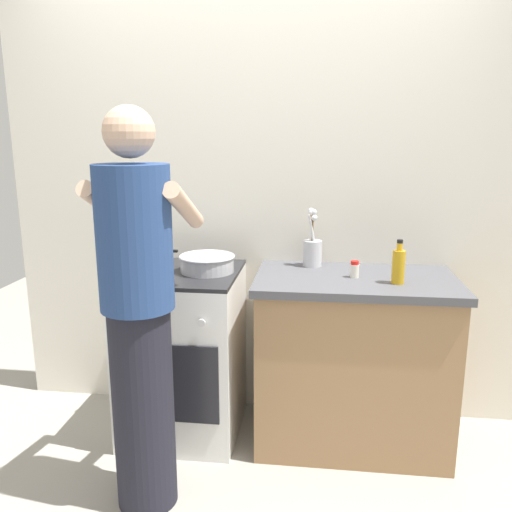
# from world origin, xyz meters

# --- Properties ---
(ground) EXTENTS (6.00, 6.00, 0.00)m
(ground) POSITION_xyz_m (0.00, 0.00, 0.00)
(ground) COLOR gray
(back_wall) EXTENTS (3.20, 0.10, 2.50)m
(back_wall) POSITION_xyz_m (0.20, 0.50, 1.25)
(back_wall) COLOR silver
(back_wall) RESTS_ON ground
(countertop) EXTENTS (1.00, 0.60, 0.90)m
(countertop) POSITION_xyz_m (0.55, 0.15, 0.45)
(countertop) COLOR #99724C
(countertop) RESTS_ON ground
(stove_range) EXTENTS (0.60, 0.62, 0.90)m
(stove_range) POSITION_xyz_m (-0.35, 0.15, 0.45)
(stove_range) COLOR white
(stove_range) RESTS_ON ground
(pot) EXTENTS (0.24, 0.18, 0.11)m
(pot) POSITION_xyz_m (-0.49, 0.17, 0.95)
(pot) COLOR #B2B2B7
(pot) RESTS_ON stove_range
(mixing_bowl) EXTENTS (0.29, 0.29, 0.09)m
(mixing_bowl) POSITION_xyz_m (-0.21, 0.16, 0.95)
(mixing_bowl) COLOR #B7B7BC
(mixing_bowl) RESTS_ON stove_range
(utensil_crock) EXTENTS (0.10, 0.10, 0.31)m
(utensil_crock) POSITION_xyz_m (0.33, 0.35, 1.00)
(utensil_crock) COLOR silver
(utensil_crock) RESTS_ON countertop
(spice_bottle) EXTENTS (0.04, 0.04, 0.08)m
(spice_bottle) POSITION_xyz_m (0.54, 0.14, 0.94)
(spice_bottle) COLOR silver
(spice_bottle) RESTS_ON countertop
(oil_bottle) EXTENTS (0.06, 0.06, 0.21)m
(oil_bottle) POSITION_xyz_m (0.74, 0.06, 0.99)
(oil_bottle) COLOR gold
(oil_bottle) RESTS_ON countertop
(person) EXTENTS (0.41, 0.50, 1.70)m
(person) POSITION_xyz_m (-0.37, -0.44, 0.86)
(person) COLOR black
(person) RESTS_ON ground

